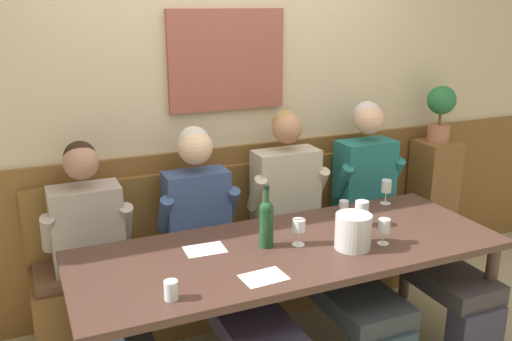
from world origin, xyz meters
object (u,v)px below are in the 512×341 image
person_center_left_seat (218,253)px  wine_glass_by_bottle (386,187)px  wine_glass_mid_left (299,227)px  water_tumbler_left (171,290)px  dining_table (290,259)px  ice_bucket (353,231)px  person_right_seat (312,233)px  wine_bottle_green_tall (266,222)px  person_left_seat (394,214)px  wine_glass_left_end (384,227)px  person_center_right_seat (99,276)px  wine_glass_near_bucket (362,208)px  water_tumbler_right (344,208)px  potted_plant (441,109)px  wall_bench (241,267)px

person_center_left_seat → wine_glass_by_bottle: 1.17m
wine_glass_mid_left → water_tumbler_left: wine_glass_mid_left is taller
water_tumbler_left → dining_table: bearing=21.2°
ice_bucket → water_tumbler_left: size_ratio=2.18×
person_right_seat → water_tumbler_left: (-1.04, -0.61, 0.15)m
person_center_left_seat → water_tumbler_left: 0.75m
person_right_seat → wine_bottle_green_tall: (-0.43, -0.28, 0.25)m
water_tumbler_left → wine_bottle_green_tall: bearing=28.8°
person_left_seat → wine_glass_by_bottle: size_ratio=8.42×
ice_bucket → wine_glass_by_bottle: size_ratio=1.21×
wine_glass_left_end → ice_bucket: bearing=172.6°
person_center_right_seat → person_left_seat: person_left_seat is taller
person_center_right_seat → wine_glass_by_bottle: person_center_right_seat is taller
wine_glass_by_bottle → person_left_seat: bearing=3.6°
dining_table → wine_bottle_green_tall: (-0.12, 0.05, 0.21)m
person_right_seat → wine_bottle_green_tall: bearing=-147.5°
dining_table → person_center_right_seat: 1.01m
wine_glass_near_bucket → water_tumbler_right: wine_glass_near_bucket is taller
dining_table → person_right_seat: 0.46m
wine_glass_mid_left → potted_plant: size_ratio=0.35×
wine_glass_by_bottle → wine_glass_near_bucket: size_ratio=1.05×
person_left_seat → ice_bucket: size_ratio=6.98×
person_center_left_seat → wine_glass_near_bucket: (0.80, -0.23, 0.23)m
wine_glass_mid_left → water_tumbler_right: bearing=31.5°
person_right_seat → person_left_seat: 0.62m
potted_plant → dining_table: bearing=-155.1°
dining_table → person_left_seat: person_left_seat is taller
wine_glass_by_bottle → water_tumbler_left: (-1.58, -0.62, -0.07)m
wine_bottle_green_tall → person_right_seat: bearing=32.5°
person_center_right_seat → potted_plant: size_ratio=3.16×
wine_bottle_green_tall → water_tumbler_right: (0.62, 0.23, -0.09)m
ice_bucket → wine_glass_near_bucket: size_ratio=1.27×
ice_bucket → wine_bottle_green_tall: size_ratio=0.56×
wine_glass_near_bucket → person_left_seat: bearing=30.7°
dining_table → wine_glass_mid_left: wine_glass_mid_left is taller
wall_bench → person_center_right_seat: 1.08m
person_right_seat → wine_glass_by_bottle: person_right_seat is taller
wine_bottle_green_tall → wine_glass_by_bottle: size_ratio=2.15×
person_center_right_seat → ice_bucket: (1.25, -0.47, 0.23)m
wall_bench → person_center_right_seat: bearing=-158.0°
wine_glass_by_bottle → potted_plant: potted_plant is taller
wine_glass_mid_left → water_tumbler_right: (0.46, 0.28, -0.06)m
water_tumbler_left → wine_glass_mid_left: bearing=20.1°
ice_bucket → wine_bottle_green_tall: bearing=154.1°
wine_glass_left_end → water_tumbler_right: wine_glass_left_end is taller
person_center_left_seat → wine_glass_mid_left: 0.52m
person_left_seat → wine_glass_near_bucket: 0.54m
water_tumbler_right → wine_glass_by_bottle: bearing=9.7°
water_tumbler_right → water_tumbler_left: 1.35m
wine_glass_left_end → wine_glass_mid_left: bearing=158.1°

